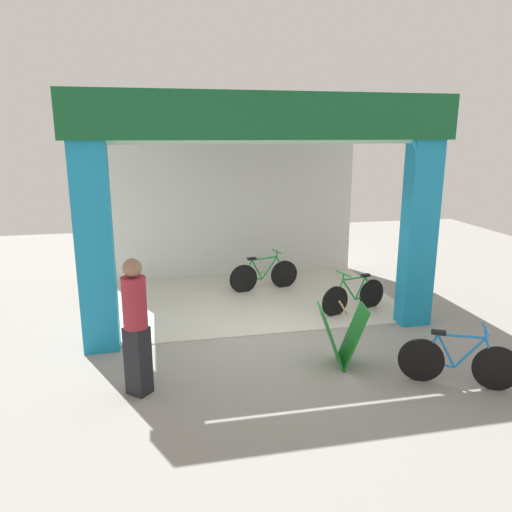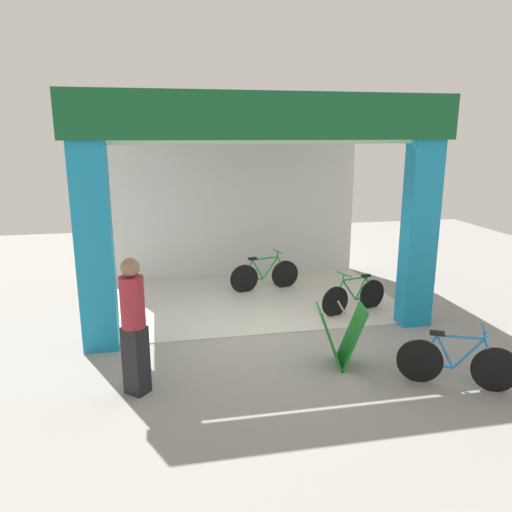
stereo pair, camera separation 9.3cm
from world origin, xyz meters
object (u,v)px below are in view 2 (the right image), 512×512
Objects in this scene: bicycle_inside_0 at (354,296)px; bicycle_parked_0 at (457,363)px; sandwich_board_sign at (340,336)px; bicycle_inside_1 at (265,275)px; pedestrian_0 at (134,325)px.

bicycle_inside_0 is 1.01× the size of bicycle_parked_0.
bicycle_parked_0 is at bearing -85.09° from bicycle_inside_0.
sandwich_board_sign is at bearing 145.76° from bicycle_parked_0.
bicycle_inside_1 is 3.69m from sandwich_board_sign.
bicycle_inside_0 is at bearing 29.60° from pedestrian_0.
bicycle_inside_1 reaches higher than bicycle_inside_0.
bicycle_inside_1 is at bearing 56.71° from pedestrian_0.
sandwich_board_sign is (-1.31, 0.89, 0.11)m from bicycle_parked_0.
bicycle_parked_0 is (0.25, -2.91, 0.02)m from bicycle_inside_0.
pedestrian_0 reaches higher than bicycle_inside_1.
bicycle_inside_1 is (-1.37, 1.66, 0.02)m from bicycle_inside_0.
bicycle_inside_0 is at bearing -50.35° from bicycle_inside_1.
pedestrian_0 is (-2.55, -3.89, 0.60)m from bicycle_inside_1.
pedestrian_0 is at bearing -123.29° from bicycle_inside_1.
bicycle_parked_0 is 1.53× the size of sandwich_board_sign.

